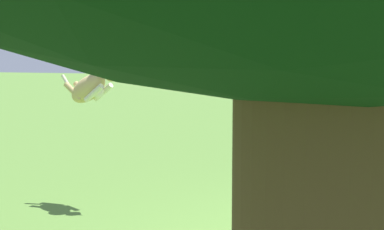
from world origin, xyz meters
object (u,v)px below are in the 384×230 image
(dog, at_px, (91,88))
(frisbee_held, at_px, (276,187))
(frisbee_flying, at_px, (101,60))
(person, at_px, (313,176))

(dog, height_order, frisbee_held, dog)
(dog, height_order, frisbee_flying, frisbee_flying)
(dog, xyz_separation_m, frisbee_flying, (-0.16, 0.04, 0.35))
(person, relative_size, dog, 1.37)
(person, bearing_deg, frisbee_flying, -12.16)
(dog, relative_size, frisbee_held, 4.04)
(dog, bearing_deg, frisbee_held, -7.70)
(person, relative_size, frisbee_held, 5.52)
(person, distance_m, frisbee_flying, 3.07)
(frisbee_held, bearing_deg, person, -152.03)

